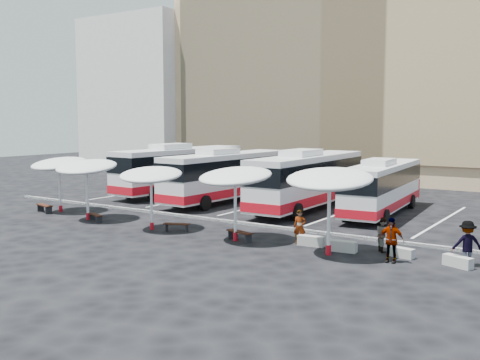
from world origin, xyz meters
The scene contains 26 objects.
ground centered at (0.00, 0.00, 0.00)m, with size 120.00×120.00×0.00m, color black.
sandstone_building centered at (0.00, 31.87, 12.63)m, with size 42.00×18.25×29.60m.
apartment_block centered at (-28.00, 28.00, 9.00)m, with size 14.00×14.00×18.00m, color silver.
curb_divider centered at (0.00, 0.50, 0.07)m, with size 34.00×0.25×0.15m, color black.
bay_lines centered at (0.00, 8.00, 0.01)m, with size 24.15×12.00×0.01m.
bus_0 centered at (-8.54, 8.74, 2.07)m, with size 3.49×12.87×4.04m.
bus_1 centered at (-2.96, 7.24, 1.99)m, with size 3.22×12.39×3.90m.
bus_2 centered at (3.45, 7.44, 2.05)m, with size 3.14×12.68×4.01m.
bus_3 centered at (8.22, 8.30, 1.81)m, with size 3.28×11.30×3.54m.
sunshade_0 centered at (-9.38, -2.34, 3.09)m, with size 3.94×3.98×3.64m.
sunshade_1 centered at (-5.61, -3.37, 3.14)m, with size 4.34×4.38×3.69m.
sunshade_2 centered at (-0.41, -3.49, 2.97)m, with size 4.43×4.45×3.50m.
sunshade_3 centered at (4.92, -3.30, 3.18)m, with size 3.62×3.67×3.74m.
sunshade_4 centered at (9.94, -3.41, 3.35)m, with size 4.43×4.47×3.95m.
wood_bench_0 centered at (-9.95, -3.14, 0.39)m, with size 1.71×0.87×0.51m.
wood_bench_1 centered at (-4.86, -3.45, 0.32)m, with size 1.39×0.83×0.41m.
wood_bench_2 centered at (1.00, -3.10, 0.33)m, with size 1.43×0.88×0.43m.
wood_bench_3 centered at (5.10, -3.19, 0.37)m, with size 1.62×0.80×0.48m.
conc_bench_0 centered at (8.52, -2.23, 0.24)m, with size 1.27×0.42×0.48m, color #979792.
conc_bench_1 centered at (10.20, -2.49, 0.25)m, with size 1.31×0.44×0.49m, color #979792.
conc_bench_2 centered at (12.75, -2.05, 0.21)m, with size 1.12×0.37×0.42m, color #979792.
conc_bench_3 centered at (15.17, -2.37, 0.23)m, with size 1.20×0.40×0.45m, color #979792.
passenger_0 centered at (7.83, -2.07, 0.82)m, with size 0.60×0.39×1.63m, color black.
passenger_1 centered at (11.75, -1.46, 0.78)m, with size 0.76×0.59×1.56m, color black.
passenger_2 centered at (12.65, -3.15, 0.95)m, with size 1.11×0.46×1.90m, color black.
passenger_3 centered at (15.42, -2.08, 0.94)m, with size 1.22×0.70×1.88m, color black.
Camera 1 is at (20.12, -25.72, 5.97)m, focal length 42.00 mm.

